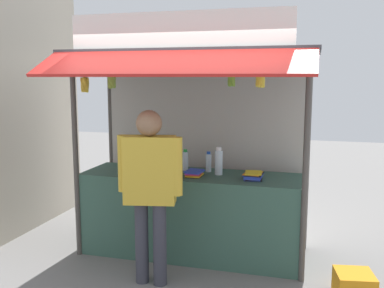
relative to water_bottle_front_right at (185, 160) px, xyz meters
The scene contains 15 objects.
ground_plane 1.10m from the water_bottle_front_right, 53.74° to the right, with size 20.00×20.00×0.00m, color slate.
stall_counter 0.64m from the water_bottle_front_right, 53.74° to the right, with size 2.53×0.76×0.96m, color #385B4C.
stall_structure 0.60m from the water_bottle_front_right, 18.25° to the right, with size 2.73×1.65×2.70m.
water_bottle_front_right is the anchor object (origin of this frame).
water_bottle_rear_center 0.29m from the water_bottle_front_right, ahead, with size 0.07×0.07×0.24m.
water_bottle_far_right 0.45m from the water_bottle_front_right, 16.05° to the right, with size 0.09×0.09×0.32m.
magazine_stack_front_left 0.35m from the water_bottle_front_right, 56.11° to the right, with size 0.20×0.25×0.07m.
magazine_stack_left 0.89m from the water_bottle_front_right, 16.16° to the right, with size 0.22×0.28×0.07m.
banana_bunch_inner_left 1.30m from the water_bottle_front_right, 132.57° to the right, with size 0.11×0.11×0.28m.
banana_bunch_rightmost 1.35m from the water_bottle_front_right, 44.80° to the right, with size 0.10×0.09×0.25m.
banana_bunch_leftmost 1.51m from the water_bottle_front_right, 34.99° to the right, with size 0.11×0.11×0.26m.
banana_bunch_inner_right 1.46m from the water_bottle_front_right, 144.30° to the right, with size 0.11×0.11×0.32m.
vendor_person 1.03m from the water_bottle_front_right, 93.22° to the right, with size 0.66×0.31×1.75m.
plastic_crate 2.26m from the water_bottle_front_right, 22.24° to the right, with size 0.34×0.34×0.24m, color orange.
neighbour_wall 2.35m from the water_bottle_front_right, behind, with size 0.20×2.40×3.24m, color #B4A997.
Camera 1 is at (1.33, -4.75, 2.07)m, focal length 41.10 mm.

